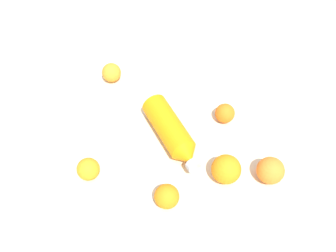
% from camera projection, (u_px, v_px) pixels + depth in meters
% --- Properties ---
extents(ground_plane, '(2.40, 2.40, 0.00)m').
position_uv_depth(ground_plane, '(179.00, 144.00, 1.05)').
color(ground_plane, beige).
extents(water_bottle, '(0.20, 0.25, 0.08)m').
position_uv_depth(water_bottle, '(172.00, 132.00, 1.03)').
color(water_bottle, orange).
rests_on(water_bottle, ground_plane).
extents(orange_0, '(0.06, 0.06, 0.06)m').
position_uv_depth(orange_0, '(112.00, 73.00, 1.18)').
color(orange_0, orange).
rests_on(orange_0, ground_plane).
extents(orange_1, '(0.08, 0.08, 0.08)m').
position_uv_depth(orange_1, '(226.00, 169.00, 0.95)').
color(orange_1, orange).
rests_on(orange_1, ground_plane).
extents(orange_2, '(0.08, 0.08, 0.08)m').
position_uv_depth(orange_2, '(270.00, 170.00, 0.95)').
color(orange_2, orange).
rests_on(orange_2, ground_plane).
extents(orange_3, '(0.06, 0.06, 0.06)m').
position_uv_depth(orange_3, '(225.00, 113.00, 1.08)').
color(orange_3, orange).
rests_on(orange_3, ground_plane).
extents(orange_4, '(0.06, 0.06, 0.06)m').
position_uv_depth(orange_4, '(88.00, 169.00, 0.96)').
color(orange_4, orange).
rests_on(orange_4, ground_plane).
extents(orange_5, '(0.07, 0.07, 0.07)m').
position_uv_depth(orange_5, '(167.00, 196.00, 0.91)').
color(orange_5, orange).
rests_on(orange_5, ground_plane).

